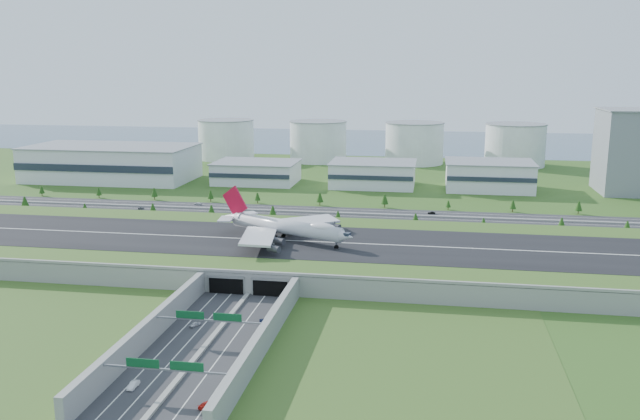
% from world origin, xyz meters
% --- Properties ---
extents(ground, '(1200.00, 1200.00, 0.00)m').
position_xyz_m(ground, '(0.00, 0.00, 0.00)').
color(ground, '#334716').
rests_on(ground, ground).
extents(airfield_deck, '(520.00, 100.00, 9.20)m').
position_xyz_m(airfield_deck, '(0.00, -0.09, 4.12)').
color(airfield_deck, gray).
rests_on(airfield_deck, ground).
extents(underpass_road, '(38.80, 120.40, 8.00)m').
position_xyz_m(underpass_road, '(0.00, -99.42, 3.43)').
color(underpass_road, '#28282B').
rests_on(underpass_road, ground).
extents(sign_gantry_near, '(38.70, 0.70, 9.80)m').
position_xyz_m(sign_gantry_near, '(0.00, -95.04, 6.95)').
color(sign_gantry_near, gray).
rests_on(sign_gantry_near, ground).
extents(sign_gantry_far, '(38.70, 0.70, 9.80)m').
position_xyz_m(sign_gantry_far, '(0.00, -130.04, 6.95)').
color(sign_gantry_far, gray).
rests_on(sign_gantry_far, ground).
extents(north_expressway, '(560.00, 36.00, 0.12)m').
position_xyz_m(north_expressway, '(0.00, 95.00, 0.06)').
color(north_expressway, '#28282B').
rests_on(north_expressway, ground).
extents(tree_row, '(502.89, 48.61, 8.44)m').
position_xyz_m(tree_row, '(-3.24, 94.41, 4.50)').
color(tree_row, '#3D2819').
rests_on(tree_row, ground).
extents(hangar_west, '(120.00, 60.00, 25.00)m').
position_xyz_m(hangar_west, '(-170.00, 185.00, 12.50)').
color(hangar_west, silver).
rests_on(hangar_west, ground).
extents(hangar_mid_a, '(58.00, 42.00, 15.00)m').
position_xyz_m(hangar_mid_a, '(-60.00, 190.00, 7.50)').
color(hangar_mid_a, silver).
rests_on(hangar_mid_a, ground).
extents(hangar_mid_b, '(58.00, 42.00, 17.00)m').
position_xyz_m(hangar_mid_b, '(25.00, 190.00, 8.50)').
color(hangar_mid_b, silver).
rests_on(hangar_mid_b, ground).
extents(hangar_mid_c, '(58.00, 42.00, 19.00)m').
position_xyz_m(hangar_mid_c, '(105.00, 190.00, 9.50)').
color(hangar_mid_c, silver).
rests_on(hangar_mid_c, ground).
extents(office_tower, '(46.00, 46.00, 55.00)m').
position_xyz_m(office_tower, '(200.00, 195.00, 27.50)').
color(office_tower, slate).
rests_on(office_tower, ground).
extents(fuel_tank_a, '(50.00, 50.00, 35.00)m').
position_xyz_m(fuel_tank_a, '(-120.00, 310.00, 17.50)').
color(fuel_tank_a, silver).
rests_on(fuel_tank_a, ground).
extents(fuel_tank_b, '(50.00, 50.00, 35.00)m').
position_xyz_m(fuel_tank_b, '(-35.00, 310.00, 17.50)').
color(fuel_tank_b, silver).
rests_on(fuel_tank_b, ground).
extents(fuel_tank_c, '(50.00, 50.00, 35.00)m').
position_xyz_m(fuel_tank_c, '(50.00, 310.00, 17.50)').
color(fuel_tank_c, silver).
rests_on(fuel_tank_c, ground).
extents(fuel_tank_d, '(50.00, 50.00, 35.00)m').
position_xyz_m(fuel_tank_d, '(135.00, 310.00, 17.50)').
color(fuel_tank_d, silver).
rests_on(fuel_tank_d, ground).
extents(bay_water, '(1200.00, 260.00, 0.06)m').
position_xyz_m(bay_water, '(0.00, 480.00, 0.03)').
color(bay_water, '#344D65').
rests_on(bay_water, ground).
extents(boeing_747, '(66.42, 61.35, 21.94)m').
position_xyz_m(boeing_747, '(3.02, 1.24, 14.21)').
color(boeing_747, silver).
rests_on(boeing_747, airfield_deck).
extents(car_0, '(3.29, 4.50, 1.43)m').
position_xyz_m(car_0, '(-8.93, -83.64, 0.83)').
color(car_0, silver).
rests_on(car_0, ground).
extents(car_1, '(1.75, 4.93, 1.62)m').
position_xyz_m(car_1, '(-10.14, -127.72, 0.93)').
color(car_1, white).
rests_on(car_1, ground).
extents(car_2, '(3.97, 5.64, 1.43)m').
position_xyz_m(car_2, '(12.68, -77.33, 0.83)').
color(car_2, '#0A1436').
rests_on(car_2, ground).
extents(car_3, '(3.29, 4.89, 1.32)m').
position_xyz_m(car_3, '(12.24, -134.55, 0.78)').
color(car_3, red).
rests_on(car_3, ground).
extents(car_4, '(4.14, 2.99, 1.31)m').
position_xyz_m(car_4, '(-104.33, 87.73, 0.78)').
color(car_4, '#5E5D62').
rests_on(car_4, ground).
extents(car_5, '(4.52, 2.16, 1.43)m').
position_xyz_m(car_5, '(66.70, 102.80, 0.84)').
color(car_5, black).
rests_on(car_5, ground).
extents(car_7, '(5.38, 2.76, 1.49)m').
position_xyz_m(car_7, '(-75.32, 105.60, 0.87)').
color(car_7, silver).
rests_on(car_7, ground).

